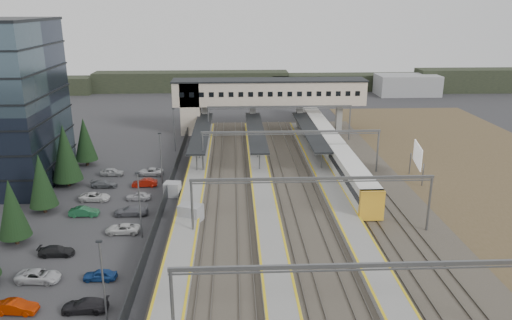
{
  "coord_description": "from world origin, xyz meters",
  "views": [
    {
      "loc": [
        2.97,
        -61.78,
        26.26
      ],
      "look_at": [
        6.21,
        8.96,
        4.0
      ],
      "focal_mm": 35.0,
      "sensor_mm": 36.0,
      "label": 1
    }
  ],
  "objects_px": {
    "relay_cabin_near": "(191,213)",
    "billboard": "(418,156)",
    "train": "(326,139)",
    "relay_cabin_far": "(172,189)",
    "footbridge": "(256,95)"
  },
  "relations": [
    {
      "from": "relay_cabin_near",
      "to": "footbridge",
      "type": "distance_m",
      "value": 47.53
    },
    {
      "from": "relay_cabin_near",
      "to": "train",
      "type": "distance_m",
      "value": 38.19
    },
    {
      "from": "train",
      "to": "billboard",
      "type": "distance_m",
      "value": 20.11
    },
    {
      "from": "train",
      "to": "billboard",
      "type": "height_order",
      "value": "billboard"
    },
    {
      "from": "relay_cabin_far",
      "to": "footbridge",
      "type": "relative_size",
      "value": 0.06
    },
    {
      "from": "relay_cabin_near",
      "to": "billboard",
      "type": "distance_m",
      "value": 36.66
    },
    {
      "from": "billboard",
      "to": "train",
      "type": "bearing_deg",
      "value": 123.79
    },
    {
      "from": "relay_cabin_far",
      "to": "train",
      "type": "distance_m",
      "value": 33.81
    },
    {
      "from": "relay_cabin_far",
      "to": "footbridge",
      "type": "height_order",
      "value": "footbridge"
    },
    {
      "from": "relay_cabin_near",
      "to": "billboard",
      "type": "xyz_separation_m",
      "value": [
        33.71,
        14.14,
        2.74
      ]
    },
    {
      "from": "train",
      "to": "relay_cabin_far",
      "type": "bearing_deg",
      "value": -140.07
    },
    {
      "from": "footbridge",
      "to": "train",
      "type": "relative_size",
      "value": 0.62
    },
    {
      "from": "relay_cabin_near",
      "to": "relay_cabin_far",
      "type": "bearing_deg",
      "value": 110.17
    },
    {
      "from": "relay_cabin_far",
      "to": "billboard",
      "type": "distance_m",
      "value": 37.51
    },
    {
      "from": "footbridge",
      "to": "train",
      "type": "bearing_deg",
      "value": -50.87
    }
  ]
}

